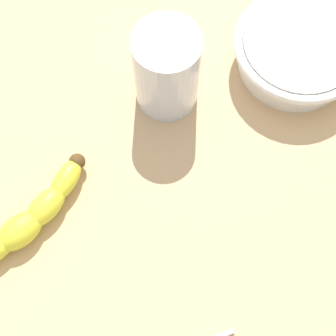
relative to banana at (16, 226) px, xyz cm
name	(u,v)px	position (x,y,z in cm)	size (l,w,h in cm)	color
wooden_tabletop	(131,204)	(-4.50, 12.87, -3.34)	(120.00, 120.00, 3.00)	tan
banana	(16,226)	(0.00, 0.00, 0.00)	(16.88, 16.95, 3.68)	yellow
smoothie_glass	(167,72)	(-19.50, 16.31, 3.86)	(8.14, 8.14, 12.09)	silver
ceramic_bowl	(298,51)	(-25.45, 33.16, 1.27)	(17.45, 17.45, 5.26)	white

